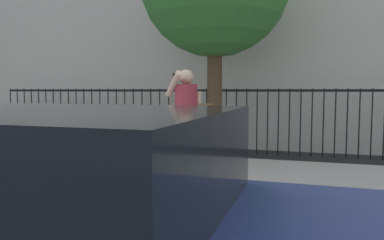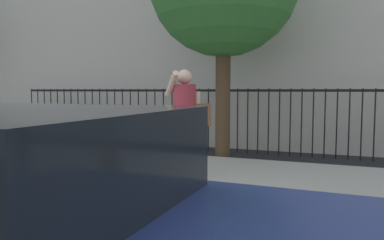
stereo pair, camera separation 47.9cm
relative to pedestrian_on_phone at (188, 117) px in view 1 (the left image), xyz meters
The scene contains 5 objects.
ground_plane 2.55m from the pedestrian_on_phone, 111.93° to the right, with size 60.00×60.00×0.00m, color black.
sidewalk 1.37m from the pedestrian_on_phone, behind, with size 28.00×4.40×0.15m, color #B2ADA3.
iron_fence 3.89m from the pedestrian_on_phone, 102.64° to the left, with size 12.03×0.04×1.60m.
pedestrian_on_phone is the anchor object (origin of this frame).
street_bench 4.29m from the pedestrian_on_phone, 160.83° to the left, with size 1.60×0.45×0.95m.
Camera 1 is at (2.57, -3.23, 1.56)m, focal length 34.89 mm.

